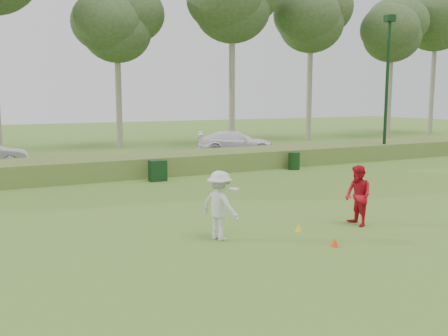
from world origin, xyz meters
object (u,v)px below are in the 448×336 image
trash_bin (294,161)px  cone_yellow (299,228)px  cone_orange (335,242)px  car_right (236,142)px  lamp_post (388,62)px  player_red (358,196)px  utility_cabinet (158,171)px  player_white (220,205)px

trash_bin → cone_yellow: bearing=-124.1°
cone_orange → car_right: 19.76m
lamp_post → car_right: (-6.52, 6.14, -4.83)m
cone_orange → trash_bin: 13.09m
cone_yellow → trash_bin: (6.58, 9.73, 0.33)m
player_red → cone_yellow: 2.03m
cone_orange → lamp_post: bearing=42.0°
car_right → cone_yellow: bearing=-179.8°
cone_yellow → utility_cabinet: (-0.71, 9.52, 0.35)m
cone_orange → car_right: size_ratio=0.05×
lamp_post → player_red: (-11.73, -10.94, -4.73)m
lamp_post → player_red: bearing=-137.0°
player_red → trash_bin: (4.72, 9.96, -0.43)m
player_white → utility_cabinet: (1.54, 9.23, -0.44)m
lamp_post → utility_cabinet: (-14.30, -1.20, -5.14)m
cone_yellow → trash_bin: bearing=55.9°
cone_orange → player_red: bearing=35.1°
trash_bin → car_right: car_right is taller
trash_bin → car_right: size_ratio=0.18×
lamp_post → utility_cabinet: 15.25m
cone_yellow → trash_bin: trash_bin is taller
player_white → cone_orange: bearing=-152.1°
cone_yellow → trash_bin: size_ratio=0.24×
lamp_post → cone_orange: (-13.62, -12.28, -5.48)m
player_red → lamp_post: bearing=140.0°
player_white → cone_orange: (2.22, -1.85, -0.78)m
cone_yellow → player_red: bearing=-6.8°
cone_orange → trash_bin: bearing=59.6°
cone_orange → cone_yellow: bearing=88.8°
player_red → trash_bin: 11.02m
player_white → player_red: bearing=-119.4°
lamp_post → utility_cabinet: lamp_post is taller
lamp_post → player_white: 19.54m
player_white → utility_cabinet: player_white is taller
utility_cabinet → car_right: size_ratio=0.19×
lamp_post → cone_orange: size_ratio=36.82×
utility_cabinet → trash_bin: bearing=1.6°
utility_cabinet → car_right: bearing=43.2°
cone_orange → utility_cabinet: size_ratio=0.24×
lamp_post → cone_orange: 19.14m
car_right → lamp_post: bearing=-110.3°
cone_yellow → utility_cabinet: 9.55m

